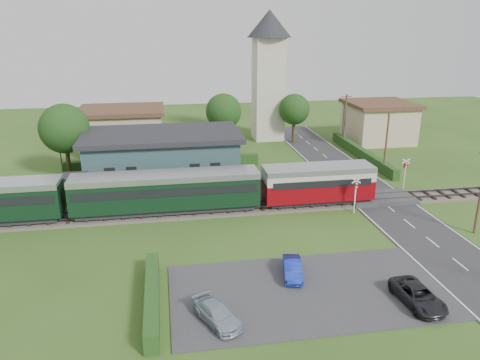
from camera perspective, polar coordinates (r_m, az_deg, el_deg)
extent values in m
plane|color=#2D4C19|center=(40.91, 5.17, -4.35)|extent=(120.00, 120.00, 0.00)
cube|color=#4C443D|center=(42.66, 4.50, -3.19)|extent=(76.00, 3.20, 0.20)
cube|color=#3F3F47|center=(41.90, 4.75, -3.15)|extent=(76.00, 0.08, 0.15)
cube|color=#3F3F47|center=(43.20, 4.28, -2.45)|extent=(76.00, 0.08, 0.15)
cube|color=#28282B|center=(44.39, 17.79, -3.29)|extent=(6.00, 70.00, 0.05)
cube|color=#333335|center=(30.28, 8.18, -13.24)|extent=(17.00, 9.00, 0.08)
cube|color=#333335|center=(45.97, 16.70, -2.15)|extent=(6.20, 3.40, 0.45)
cube|color=gray|center=(44.44, -9.14, -2.29)|extent=(30.00, 3.00, 0.45)
cube|color=beige|center=(44.70, -19.53, -1.09)|extent=(2.00, 2.00, 2.40)
cube|color=#232328|center=(44.31, -19.70, 0.46)|extent=(2.30, 2.30, 0.15)
cube|color=#2A4D51|center=(49.26, -9.37, 2.46)|extent=(15.00, 8.00, 4.80)
cube|color=#232328|center=(48.60, -9.54, 5.46)|extent=(16.00, 9.00, 0.50)
cube|color=#232328|center=(45.89, -9.23, -0.45)|extent=(1.20, 0.12, 2.20)
cube|color=black|center=(45.78, -15.57, 0.76)|extent=(1.00, 0.12, 1.20)
cube|color=black|center=(45.60, -13.08, 0.89)|extent=(1.00, 0.12, 1.20)
cube|color=black|center=(45.58, -5.54, 1.30)|extent=(1.00, 0.12, 1.20)
cube|color=black|center=(45.75, -3.04, 1.42)|extent=(1.00, 0.12, 1.20)
cube|color=#232328|center=(43.51, 9.33, -2.25)|extent=(9.00, 2.20, 0.50)
cube|color=#72040B|center=(43.17, 9.40, -1.01)|extent=(10.00, 2.80, 1.80)
cube|color=#BCB6A7|center=(42.77, 9.49, 0.56)|extent=(10.00, 2.82, 0.90)
cube|color=black|center=(42.88, 9.47, 0.12)|extent=(9.00, 2.88, 0.60)
cube|color=#A4A8AD|center=(42.57, 9.54, 1.40)|extent=(10.00, 2.90, 0.45)
cube|color=#232328|center=(41.32, -8.87, -3.38)|extent=(15.20, 2.20, 0.50)
cube|color=black|center=(40.79, -8.97, -1.42)|extent=(16.00, 2.80, 2.60)
cube|color=black|center=(40.66, -9.00, -0.89)|extent=(15.40, 2.86, 0.70)
cube|color=#A4A8AD|center=(40.34, -9.07, 0.44)|extent=(16.00, 2.90, 0.50)
cube|color=beige|center=(66.66, 3.46, 10.94)|extent=(4.00, 4.00, 14.00)
cone|color=#232328|center=(66.05, 3.62, 18.52)|extent=(6.00, 6.00, 3.60)
cube|color=tan|center=(63.03, -14.10, 5.80)|extent=(10.00, 8.00, 5.00)
cube|color=#472D1E|center=(62.50, -14.29, 8.26)|extent=(10.80, 8.80, 0.50)
cube|color=tan|center=(68.67, 16.53, 6.62)|extent=(8.00, 8.00, 5.00)
cube|color=#472D1E|center=(68.19, 16.74, 8.88)|extent=(8.80, 8.80, 0.50)
cube|color=#193814|center=(28.82, -10.66, -13.88)|extent=(0.80, 9.00, 1.20)
cube|color=#193814|center=(59.63, 14.61, 3.15)|extent=(0.80, 18.00, 1.20)
cube|color=#193814|center=(54.07, -9.33, 1.99)|extent=(22.00, 0.80, 1.30)
cylinder|color=#332316|center=(53.22, -20.22, 2.38)|extent=(0.44, 0.44, 4.12)
sphere|color=#143311|center=(52.44, -20.62, 5.88)|extent=(5.20, 5.20, 5.20)
cylinder|color=#332316|center=(61.50, -1.98, 5.49)|extent=(0.44, 0.44, 3.85)
sphere|color=#143311|center=(60.86, -2.02, 8.35)|extent=(4.60, 4.60, 4.60)
cylinder|color=#332316|center=(65.46, 6.54, 6.07)|extent=(0.44, 0.44, 3.58)
sphere|color=#143311|center=(64.89, 6.63, 8.56)|extent=(4.20, 4.20, 4.20)
cylinder|color=#473321|center=(53.70, 17.41, 4.41)|extent=(0.22, 0.22, 7.00)
cube|color=#473321|center=(53.04, 17.74, 7.76)|extent=(1.40, 0.10, 0.10)
cylinder|color=#473321|center=(64.34, 12.68, 7.07)|extent=(0.22, 0.22, 7.00)
cube|color=#473321|center=(63.80, 12.89, 9.89)|extent=(1.40, 0.10, 0.10)
cylinder|color=silver|center=(42.03, 13.85, -2.00)|extent=(0.12, 0.12, 3.00)
cube|color=#232328|center=(41.66, 13.96, -0.58)|extent=(0.35, 0.18, 0.55)
sphere|color=#FF190C|center=(41.51, 14.04, -0.44)|extent=(0.14, 0.14, 0.14)
sphere|color=#FF190C|center=(41.61, 14.01, -0.83)|extent=(0.14, 0.14, 0.14)
cube|color=silver|center=(41.54, 14.01, -0.06)|extent=(0.84, 0.05, 0.55)
cube|color=silver|center=(41.54, 14.01, -0.06)|extent=(0.84, 0.05, 0.55)
cylinder|color=silver|center=(49.20, 19.42, 0.51)|extent=(0.12, 0.12, 3.00)
cube|color=#232328|center=(48.89, 19.55, 1.73)|extent=(0.35, 0.18, 0.55)
sphere|color=#FF190C|center=(48.75, 19.64, 1.86)|extent=(0.14, 0.14, 0.14)
sphere|color=#FF190C|center=(48.83, 19.60, 1.52)|extent=(0.14, 0.14, 0.14)
cube|color=silver|center=(48.78, 19.60, 2.18)|extent=(0.84, 0.05, 0.55)
cube|color=silver|center=(48.78, 19.60, 2.18)|extent=(0.84, 0.05, 0.55)
cylinder|color=#3F3F47|center=(59.20, -21.19, 4.28)|extent=(0.14, 0.14, 5.00)
sphere|color=orange|center=(58.69, -21.48, 6.64)|extent=(0.30, 0.30, 0.30)
cylinder|color=#3F3F47|center=(69.74, 12.49, 7.13)|extent=(0.14, 0.14, 5.00)
sphere|color=orange|center=(69.30, 12.63, 9.15)|extent=(0.30, 0.30, 0.30)
imported|color=#1E2FA7|center=(52.76, 12.51, 1.28)|extent=(3.29, 2.12, 1.04)
imported|color=#152BA5|center=(31.41, 6.41, -10.67)|extent=(1.75, 3.44, 1.08)
imported|color=#9CA8BA|center=(26.99, -2.83, -16.01)|extent=(2.88, 3.88, 1.05)
imported|color=black|center=(30.31, 20.88, -13.03)|extent=(2.17, 4.19, 1.13)
imported|color=gray|center=(45.13, 1.98, -0.16)|extent=(0.80, 0.67, 1.87)
imported|color=gray|center=(44.12, -14.66, -1.18)|extent=(0.74, 0.95, 1.94)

